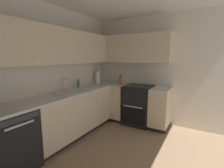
% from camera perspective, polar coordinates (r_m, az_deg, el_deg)
% --- Properties ---
extents(wall_back, '(4.00, 0.05, 2.50)m').
position_cam_1_polar(wall_back, '(3.13, -24.26, 3.02)').
color(wall_back, beige).
rests_on(wall_back, ground_plane).
extents(wall_right, '(0.05, 3.27, 2.50)m').
position_cam_1_polar(wall_right, '(3.90, 16.44, 4.59)').
color(wall_right, beige).
rests_on(wall_right, ground_plane).
extents(dishwasher, '(0.60, 0.63, 0.86)m').
position_cam_1_polar(dishwasher, '(2.70, -32.78, -16.81)').
color(dishwasher, black).
rests_on(dishwasher, ground_plane).
extents(lower_cabinets_back, '(1.82, 0.62, 0.86)m').
position_cam_1_polar(lower_cabinets_back, '(3.35, -13.77, -10.34)').
color(lower_cabinets_back, beige).
rests_on(lower_cabinets_back, ground_plane).
extents(countertop_back, '(3.02, 0.60, 0.03)m').
position_cam_1_polar(countertop_back, '(3.23, -14.08, -2.93)').
color(countertop_back, beige).
rests_on(countertop_back, lower_cabinets_back).
extents(lower_cabinets_right, '(0.62, 1.31, 0.86)m').
position_cam_1_polar(lower_cabinets_right, '(3.83, 10.45, -7.68)').
color(lower_cabinets_right, beige).
rests_on(lower_cabinets_right, ground_plane).
extents(countertop_right, '(0.60, 1.31, 0.03)m').
position_cam_1_polar(countertop_right, '(3.73, 10.64, -1.16)').
color(countertop_right, beige).
rests_on(countertop_right, lower_cabinets_right).
extents(oven_range, '(0.68, 0.62, 1.05)m').
position_cam_1_polar(oven_range, '(3.87, 9.37, -7.15)').
color(oven_range, black).
rests_on(oven_range, ground_plane).
extents(upper_cabinets_back, '(2.70, 0.34, 0.64)m').
position_cam_1_polar(upper_cabinets_back, '(3.15, -18.68, 12.55)').
color(upper_cabinets_back, beige).
extents(upper_cabinets_right, '(0.32, 1.86, 0.64)m').
position_cam_1_polar(upper_cabinets_right, '(3.93, 6.62, 12.29)').
color(upper_cabinets_right, beige).
extents(sink, '(0.67, 0.40, 0.10)m').
position_cam_1_polar(sink, '(3.20, -13.95, -3.46)').
color(sink, '#B7B7BC').
rests_on(sink, countertop_back).
extents(faucet, '(0.07, 0.16, 0.24)m').
position_cam_1_polar(faucet, '(3.31, -16.62, 0.12)').
color(faucet, silver).
rests_on(faucet, countertop_back).
extents(soap_bottle, '(0.06, 0.06, 0.19)m').
position_cam_1_polar(soap_bottle, '(3.61, -11.83, 0.06)').
color(soap_bottle, '#338C4C').
rests_on(soap_bottle, countertop_back).
extents(paper_towel_roll, '(0.11, 0.11, 0.36)m').
position_cam_1_polar(paper_towel_roll, '(4.13, -5.12, 2.36)').
color(paper_towel_roll, white).
rests_on(paper_towel_roll, countertop_back).
extents(oil_bottle, '(0.08, 0.08, 0.24)m').
position_cam_1_polar(oil_bottle, '(3.92, 3.13, 1.44)').
color(oil_bottle, '#BF4C3F').
rests_on(oil_bottle, countertop_right).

